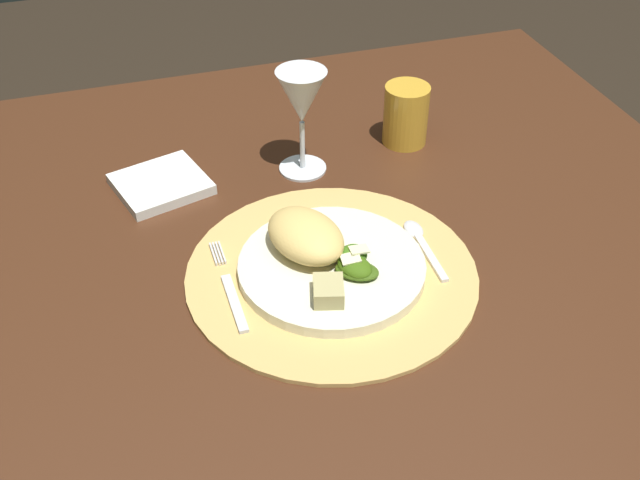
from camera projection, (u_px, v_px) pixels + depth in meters
dining_table at (354, 301)px, 1.15m from camera, size 1.11×1.08×0.73m
placemat at (332, 273)px, 0.99m from camera, size 0.38×0.38×0.01m
dinner_plate at (332, 267)px, 0.99m from camera, size 0.24×0.24×0.02m
pasta_serving at (306, 236)px, 0.99m from camera, size 0.12×0.14×0.05m
salad_greens at (354, 264)px, 0.97m from camera, size 0.07×0.08×0.03m
bread_piece at (328, 291)px, 0.92m from camera, size 0.05×0.05×0.02m
fork at (230, 290)px, 0.96m from camera, size 0.01×0.17×0.00m
spoon at (420, 240)px, 1.04m from camera, size 0.02×0.13×0.01m
napkin at (161, 184)px, 1.14m from camera, size 0.15×0.15×0.02m
wine_glass at (302, 101)px, 1.11m from camera, size 0.08×0.08×0.16m
amber_tumbler at (406, 115)px, 1.22m from camera, size 0.07×0.07×0.10m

